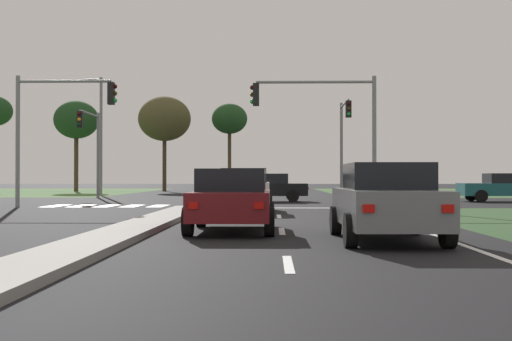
{
  "coord_description": "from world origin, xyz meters",
  "views": [
    {
      "loc": [
        3.25,
        -4.81,
        1.27
      ],
      "look_at": [
        2.47,
        29.07,
        1.63
      ],
      "focal_mm": 46.79,
      "sensor_mm": 36.0,
      "label": 1
    }
  ],
  "objects": [
    {
      "name": "pedestrian_at_median",
      "position": [
        -0.08,
        41.46,
        1.16
      ],
      "size": [
        0.34,
        0.34,
        1.69
      ],
      "rotation": [
        0.0,
        0.0,
        5.06
      ],
      "color": "#9E8966",
      "rests_on": "median_island_far"
    },
    {
      "name": "edge_line_right",
      "position": [
        6.85,
        12.0,
        0.01
      ],
      "size": [
        0.14,
        24.0,
        0.01
      ],
      "primitive_type": "cube",
      "color": "silver",
      "rests_on": "ground"
    },
    {
      "name": "car_black_near",
      "position": [
        3.0,
        30.49,
        0.76
      ],
      "size": [
        4.4,
        2.03,
        1.48
      ],
      "rotation": [
        0.0,
        0.0,
        1.57
      ],
      "color": "black",
      "rests_on": "ground"
    },
    {
      "name": "treeline_second",
      "position": [
        -14.58,
        55.56,
        6.51
      ],
      "size": [
        4.06,
        4.06,
        8.29
      ],
      "color": "#423323",
      "rests_on": "ground"
    },
    {
      "name": "lane_dash_second",
      "position": [
        3.5,
        10.98,
        0.01
      ],
      "size": [
        0.14,
        2.0,
        0.01
      ],
      "primitive_type": "cube",
      "color": "silver",
      "rests_on": "ground"
    },
    {
      "name": "crosswalk_bar_second",
      "position": [
        -5.25,
        24.8,
        0.01
      ],
      "size": [
        0.7,
        2.8,
        0.01
      ],
      "primitive_type": "cube",
      "color": "silver",
      "rests_on": "ground"
    },
    {
      "name": "crosswalk_bar_fourth",
      "position": [
        -2.95,
        24.8,
        0.01
      ],
      "size": [
        0.7,
        2.8,
        0.01
      ],
      "primitive_type": "cube",
      "color": "silver",
      "rests_on": "ground"
    },
    {
      "name": "lane_dash_third",
      "position": [
        3.5,
        16.98,
        0.01
      ],
      "size": [
        0.14,
        2.0,
        0.01
      ],
      "primitive_type": "cube",
      "color": "silver",
      "rests_on": "ground"
    },
    {
      "name": "treeline_fourth",
      "position": [
        -0.57,
        55.81,
        6.57
      ],
      "size": [
        3.24,
        3.24,
        8.03
      ],
      "color": "#423323",
      "rests_on": "ground"
    },
    {
      "name": "traffic_signal_far_left",
      "position": [
        -7.6,
        35.03,
        3.67
      ],
      "size": [
        0.32,
        4.3,
        5.34
      ],
      "color": "gray",
      "rests_on": "ground"
    },
    {
      "name": "crosswalk_bar_near",
      "position": [
        -6.4,
        24.8,
        0.01
      ],
      "size": [
        0.7,
        2.8,
        0.01
      ],
      "primitive_type": "cube",
      "color": "silver",
      "rests_on": "ground"
    },
    {
      "name": "car_beige_fourth",
      "position": [
        -2.29,
        56.43,
        0.81
      ],
      "size": [
        2.0,
        4.33,
        1.58
      ],
      "rotation": [
        0.0,
        0.0,
        3.14
      ],
      "color": "#BCAD8E",
      "rests_on": "ground"
    },
    {
      "name": "lane_dash_near",
      "position": [
        3.5,
        4.98,
        0.01
      ],
      "size": [
        0.14,
        2.0,
        0.01
      ],
      "primitive_type": "cube",
      "color": "silver",
      "rests_on": "ground"
    },
    {
      "name": "traffic_signal_near_left",
      "position": [
        -6.05,
        23.4,
        3.86
      ],
      "size": [
        4.36,
        0.32,
        5.64
      ],
      "color": "gray",
      "rests_on": "ground"
    },
    {
      "name": "street_lamp_third",
      "position": [
        -9.0,
        42.03,
        4.71
      ],
      "size": [
        2.22,
        0.7,
        8.37
      ],
      "color": "gray",
      "rests_on": "ground"
    },
    {
      "name": "traffic_signal_near_right",
      "position": [
        5.63,
        23.4,
        3.88
      ],
      "size": [
        5.35,
        0.32,
        5.57
      ],
      "color": "gray",
      "rests_on": "ground"
    },
    {
      "name": "car_maroon_seventh",
      "position": [
        2.33,
        10.92,
        0.76
      ],
      "size": [
        1.99,
        4.33,
        1.48
      ],
      "color": "maroon",
      "rests_on": "ground"
    },
    {
      "name": "car_white_second",
      "position": [
        2.25,
        20.0,
        0.82
      ],
      "size": [
        2.06,
        4.53,
        1.61
      ],
      "color": "silver",
      "rests_on": "ground"
    },
    {
      "name": "median_island_near",
      "position": [
        0.0,
        11.0,
        0.07
      ],
      "size": [
        1.2,
        22.0,
        0.14
      ],
      "primitive_type": "cube",
      "color": "gray",
      "rests_on": "ground"
    },
    {
      "name": "crosswalk_bar_third",
      "position": [
        -4.1,
        24.8,
        0.01
      ],
      "size": [
        0.7,
        2.8,
        0.01
      ],
      "primitive_type": "cube",
      "color": "silver",
      "rests_on": "ground"
    },
    {
      "name": "traffic_signal_far_right",
      "position": [
        7.6,
        35.18,
        4.03
      ],
      "size": [
        0.32,
        4.13,
        5.92
      ],
      "color": "gray",
      "rests_on": "ground"
    },
    {
      "name": "treeline_third",
      "position": [
        -6.64,
        56.55,
        6.69
      ],
      "size": [
        4.86,
        4.86,
        8.79
      ],
      "color": "#423323",
      "rests_on": "ground"
    },
    {
      "name": "car_grey_sixth",
      "position": [
        5.56,
        8.63,
        0.8
      ],
      "size": [
        1.97,
        4.43,
        1.56
      ],
      "color": "slate",
      "rests_on": "ground"
    },
    {
      "name": "car_teal_fifth",
      "position": [
        15.59,
        30.69,
        0.77
      ],
      "size": [
        4.64,
        2.02,
        1.5
      ],
      "rotation": [
        0.0,
        0.0,
        1.57
      ],
      "color": "#19565B",
      "rests_on": "ground"
    },
    {
      "name": "crosswalk_bar_fifth",
      "position": [
        -1.8,
        24.8,
        0.01
      ],
      "size": [
        0.7,
        2.8,
        0.01
      ],
      "primitive_type": "cube",
      "color": "silver",
      "rests_on": "ground"
    },
    {
      "name": "median_island_far",
      "position": [
        0.0,
        55.0,
        0.07
      ],
      "size": [
        1.2,
        36.0,
        0.14
      ],
      "primitive_type": "cube",
      "color": "gray",
      "rests_on": "ground"
    },
    {
      "name": "stop_bar_near",
      "position": [
        3.8,
        23.0,
        0.01
      ],
      "size": [
        6.4,
        0.5,
        0.01
      ],
      "primitive_type": "cube",
      "color": "silver",
      "rests_on": "ground"
    },
    {
      "name": "ground_plane",
      "position": [
        0.0,
        30.0,
        0.0
      ],
      "size": [
        200.0,
        200.0,
        0.0
      ],
      "primitive_type": "plane",
      "color": "black"
    }
  ]
}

